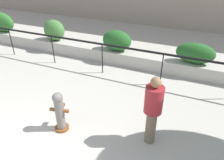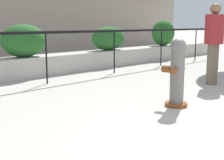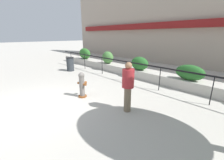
% 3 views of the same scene
% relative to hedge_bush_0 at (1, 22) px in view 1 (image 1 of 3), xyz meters
% --- Properties ---
extents(planter_wall_low, '(18.00, 0.70, 0.50)m').
position_rel_hedge_bush_0_xyz_m(planter_wall_low, '(5.94, 0.00, -0.72)').
color(planter_wall_low, '#B7B2A8').
rests_on(planter_wall_low, ground).
extents(fence_railing_segment, '(15.00, 0.05, 1.15)m').
position_rel_hedge_bush_0_xyz_m(fence_railing_segment, '(5.94, -1.10, 0.05)').
color(fence_railing_segment, black).
rests_on(fence_railing_segment, ground).
extents(hedge_bush_0, '(1.50, 0.62, 0.93)m').
position_rel_hedge_bush_0_xyz_m(hedge_bush_0, '(0.00, 0.00, 0.00)').
color(hedge_bush_0, '#2D6B28').
rests_on(hedge_bush_0, planter_wall_low).
extents(hedge_bush_1, '(0.97, 0.70, 0.90)m').
position_rel_hedge_bush_0_xyz_m(hedge_bush_1, '(3.10, 0.00, -0.02)').
color(hedge_bush_1, '#427538').
rests_on(hedge_bush_1, planter_wall_low).
extents(hedge_bush_2, '(1.17, 0.70, 0.80)m').
position_rel_hedge_bush_0_xyz_m(hedge_bush_2, '(6.05, 0.00, -0.07)').
color(hedge_bush_2, '#235B23').
rests_on(hedge_bush_2, planter_wall_low).
extents(hedge_bush_3, '(1.33, 0.57, 0.73)m').
position_rel_hedge_bush_0_xyz_m(hedge_bush_3, '(8.98, 0.00, -0.10)').
color(hedge_bush_3, '#235B23').
rests_on(hedge_bush_3, planter_wall_low).
extents(fire_hydrant, '(0.48, 0.47, 1.08)m').
position_rel_hedge_bush_0_xyz_m(fire_hydrant, '(6.27, -4.20, -0.41)').
color(fire_hydrant, brown).
rests_on(fire_hydrant, ground).
extents(pedestrian, '(0.50, 0.50, 1.73)m').
position_rel_hedge_bush_0_xyz_m(pedestrian, '(8.41, -3.74, 0.02)').
color(pedestrian, brown).
rests_on(pedestrian, ground).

